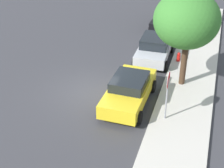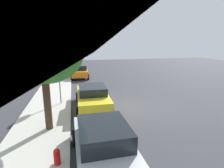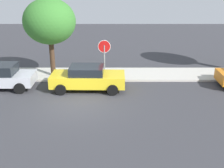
# 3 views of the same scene
# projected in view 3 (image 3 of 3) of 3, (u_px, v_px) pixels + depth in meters

# --- Properties ---
(ground_plane) EXTENTS (60.00, 60.00, 0.00)m
(ground_plane) POSITION_uv_depth(u_px,v_px,m) (77.00, 104.00, 14.90)
(ground_plane) COLOR #38383D
(sidewalk_curb) EXTENTS (32.00, 2.72, 0.14)m
(sidewalk_curb) POSITION_uv_depth(u_px,v_px,m) (85.00, 74.00, 19.48)
(sidewalk_curb) COLOR beige
(sidewalk_curb) RESTS_ON ground_plane
(stop_sign) EXTENTS (0.82, 0.08, 2.60)m
(stop_sign) POSITION_uv_depth(u_px,v_px,m) (104.00, 52.00, 18.20)
(stop_sign) COLOR gray
(stop_sign) RESTS_ON ground_plane
(parked_car_yellow) EXTENTS (4.40, 2.11, 1.46)m
(parked_car_yellow) POSITION_uv_depth(u_px,v_px,m) (88.00, 78.00, 16.70)
(parked_car_yellow) COLOR yellow
(parked_car_yellow) RESTS_ON ground_plane
(parked_car_silver) EXTENTS (3.97, 2.09, 1.49)m
(parked_car_silver) POSITION_uv_depth(u_px,v_px,m) (0.00, 76.00, 16.90)
(parked_car_silver) COLOR silver
(parked_car_silver) RESTS_ON ground_plane
(street_tree_far) EXTENTS (3.32, 3.32, 5.22)m
(street_tree_far) POSITION_uv_depth(u_px,v_px,m) (49.00, 22.00, 17.73)
(street_tree_far) COLOR #422D1E
(street_tree_far) RESTS_ON ground_plane
(fire_hydrant) EXTENTS (0.30, 0.22, 0.72)m
(fire_hydrant) POSITION_uv_depth(u_px,v_px,m) (11.00, 75.00, 18.48)
(fire_hydrant) COLOR red
(fire_hydrant) RESTS_ON ground_plane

